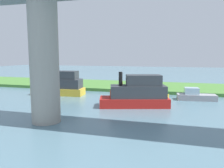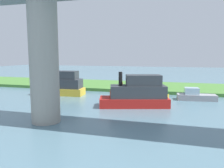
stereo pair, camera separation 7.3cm
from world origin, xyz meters
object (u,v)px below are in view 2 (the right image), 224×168
pontoon_yellow (136,94)px  motorboat_white (151,95)px  bridge_pylon (44,61)px  skiff_small (195,96)px  mooring_post (122,85)px  riverboat_paddlewheel (60,85)px  person_on_bank (153,85)px

pontoon_yellow → motorboat_white: bearing=-102.2°
motorboat_white → bridge_pylon: bearing=59.5°
skiff_small → mooring_post: bearing=-21.5°
pontoon_yellow → motorboat_white: (-1.11, -5.14, -0.98)m
bridge_pylon → skiff_small: (-13.65, -13.98, -4.82)m
mooring_post → riverboat_paddlewheel: bearing=34.5°
bridge_pylon → person_on_bank: bridge_pylon is taller
pontoon_yellow → motorboat_white: pontoon_yellow is taller
riverboat_paddlewheel → person_on_bank: bearing=-155.3°
bridge_pylon → pontoon_yellow: size_ratio=1.30×
mooring_post → skiff_small: size_ratio=0.20×
person_on_bank → riverboat_paddlewheel: (13.27, 6.11, 0.26)m
riverboat_paddlewheel → pontoon_yellow: bearing=160.2°
pontoon_yellow → bridge_pylon: bearing=50.5°
mooring_post → motorboat_white: size_ratio=0.22×
bridge_pylon → motorboat_white: (-7.86, -13.33, -4.89)m
mooring_post → pontoon_yellow: 10.93m
pontoon_yellow → mooring_post: bearing=-68.0°
riverboat_paddlewheel → pontoon_yellow: (-12.34, 4.45, 0.04)m
mooring_post → riverboat_paddlewheel: (8.25, 5.68, 0.46)m
riverboat_paddlewheel → skiff_small: riverboat_paddlewheel is taller
riverboat_paddlewheel → skiff_small: bearing=-176.0°
person_on_bank → motorboat_white: bearing=91.9°
bridge_pylon → mooring_post: bearing=-98.3°
mooring_post → person_on_bank: bearing=-175.1°
skiff_small → motorboat_white: 5.83m
pontoon_yellow → person_on_bank: bearing=-95.0°
person_on_bank → skiff_small: person_on_bank is taller
person_on_bank → mooring_post: bearing=4.9°
person_on_bank → skiff_small: 7.66m
motorboat_white → person_on_bank: bearing=-88.1°
motorboat_white → mooring_post: bearing=-43.8°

